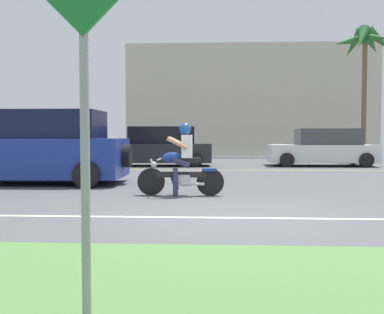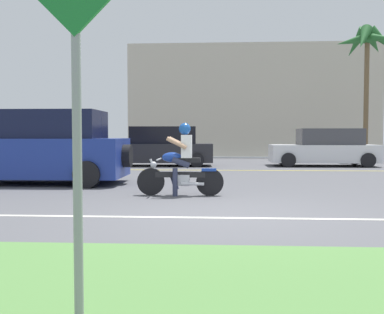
% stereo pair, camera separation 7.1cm
% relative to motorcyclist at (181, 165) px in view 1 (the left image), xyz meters
% --- Properties ---
extents(ground, '(56.00, 30.00, 0.04)m').
position_rel_motorcyclist_xyz_m(ground, '(0.89, 0.81, -0.65)').
color(ground, '#545459').
extents(lane_line_near, '(50.40, 0.12, 0.01)m').
position_rel_motorcyclist_xyz_m(lane_line_near, '(0.89, -2.48, -0.63)').
color(lane_line_near, silver).
rests_on(lane_line_near, ground).
extents(lane_line_far, '(50.40, 0.12, 0.01)m').
position_rel_motorcyclist_xyz_m(lane_line_far, '(0.89, 6.70, -0.63)').
color(lane_line_far, yellow).
rests_on(lane_line_far, ground).
extents(motorcyclist, '(1.78, 0.58, 1.49)m').
position_rel_motorcyclist_xyz_m(motorcyclist, '(0.00, 0.00, 0.00)').
color(motorcyclist, black).
rests_on(motorcyclist, ground).
extents(suv_nearby, '(5.05, 2.14, 1.86)m').
position_rel_motorcyclist_xyz_m(suv_nearby, '(-4.03, 2.09, 0.28)').
color(suv_nearby, navy).
rests_on(suv_nearby, ground).
extents(parked_car_0, '(3.78, 1.91, 1.41)m').
position_rel_motorcyclist_xyz_m(parked_car_0, '(-6.56, 8.85, 0.04)').
color(parked_car_0, '#232328').
rests_on(parked_car_0, ground).
extents(parked_car_1, '(4.58, 2.01, 1.58)m').
position_rel_motorcyclist_xyz_m(parked_car_1, '(-1.67, 8.92, 0.11)').
color(parked_car_1, '#232328').
rests_on(parked_car_1, ground).
extents(parked_car_2, '(4.19, 1.92, 1.50)m').
position_rel_motorcyclist_xyz_m(parked_car_2, '(5.02, 9.22, 0.07)').
color(parked_car_2, silver).
rests_on(parked_car_2, ground).
extents(palm_tree_0, '(2.88, 2.70, 6.43)m').
position_rel_motorcyclist_xyz_m(palm_tree_0, '(7.75, 12.78, 4.80)').
color(palm_tree_0, brown).
rests_on(palm_tree_0, ground).
extents(street_sign, '(0.62, 0.06, 2.48)m').
position_rel_motorcyclist_xyz_m(street_sign, '(-0.12, -6.39, 0.88)').
color(street_sign, gray).
rests_on(street_sign, ground).
extents(building_far, '(14.51, 4.00, 6.51)m').
position_rel_motorcyclist_xyz_m(building_far, '(2.72, 18.81, 2.62)').
color(building_far, beige).
rests_on(building_far, ground).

